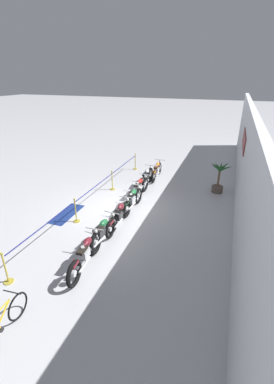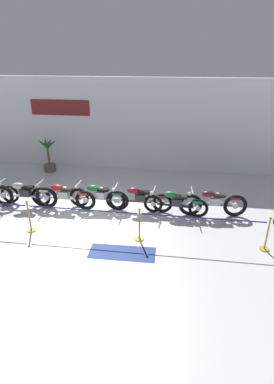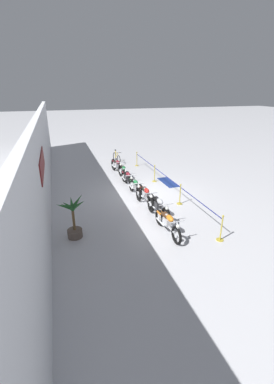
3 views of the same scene
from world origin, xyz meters
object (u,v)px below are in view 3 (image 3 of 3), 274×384
(motorcycle_green_3, at_px, (135,187))
(stanchion_far_right, at_px, (137,161))
(bicycle, at_px, (117,158))
(stanchion_far_left, at_px, (177,187))
(motorcycle_silver_1, at_px, (158,207))
(motorcycle_red_2, at_px, (145,196))
(potted_palm_left_of_row, at_px, (73,219))
(motorcycle_orange_0, at_px, (168,223))
(motorcycle_maroon_6, at_px, (117,166))
(stanchion_mid_left, at_px, (180,197))
(floor_banner, at_px, (168,182))
(stanchion_mid_right, at_px, (155,176))
(motorcycle_green_5, at_px, (124,172))
(motorcycle_maroon_4, at_px, (127,178))

(motorcycle_green_3, height_order, stanchion_far_right, stanchion_far_right)
(bicycle, distance_m, stanchion_far_left, 8.09)
(motorcycle_silver_1, distance_m, bicycle, 9.35)
(motorcycle_red_2, height_order, potted_palm_left_of_row, potted_palm_left_of_row)
(motorcycle_orange_0, xyz_separation_m, motorcycle_maroon_6, (8.13, 0.09, 0.02))
(bicycle, xyz_separation_m, stanchion_mid_left, (-8.39, -1.22, -0.01))
(floor_banner, bearing_deg, stanchion_mid_right, 61.29)
(motorcycle_green_5, relative_size, floor_banner, 1.19)
(stanchion_mid_right, relative_size, floor_banner, 0.56)
(motorcycle_orange_0, distance_m, motorcycle_maroon_4, 5.58)
(motorcycle_red_2, xyz_separation_m, stanchion_far_left, (-0.04, -1.63, 0.27))
(motorcycle_red_2, bearing_deg, motorcycle_green_3, 6.91)
(stanchion_far_left, bearing_deg, stanchion_far_right, -0.00)
(motorcycle_green_5, relative_size, stanchion_mid_right, 2.11)
(bicycle, relative_size, stanchion_mid_right, 1.61)
(motorcycle_maroon_6, bearing_deg, motorcycle_green_5, -174.84)
(motorcycle_green_3, relative_size, bicycle, 1.31)
(motorcycle_orange_0, height_order, motorcycle_red_2, motorcycle_red_2)
(motorcycle_red_2, xyz_separation_m, motorcycle_maroon_6, (5.28, 0.17, 0.02))
(motorcycle_green_3, distance_m, motorcycle_maroon_6, 4.00)
(motorcycle_green_3, bearing_deg, stanchion_mid_right, -45.94)
(motorcycle_maroon_6, bearing_deg, motorcycle_silver_1, -177.71)
(motorcycle_silver_1, xyz_separation_m, motorcycle_maroon_6, (6.68, 0.27, 0.00))
(motorcycle_green_5, height_order, stanchion_far_left, stanchion_far_left)
(stanchion_far_right, bearing_deg, motorcycle_green_3, 161.54)
(potted_palm_left_of_row, height_order, stanchion_mid_left, potted_palm_left_of_row)
(motorcycle_green_3, relative_size, motorcycle_green_5, 0.99)
(stanchion_mid_left, bearing_deg, motorcycle_red_2, 74.50)
(motorcycle_orange_0, distance_m, motorcycle_green_3, 4.13)
(motorcycle_silver_1, bearing_deg, motorcycle_maroon_6, 2.29)
(motorcycle_green_3, relative_size, motorcycle_maroon_6, 0.95)
(motorcycle_maroon_4, height_order, stanchion_far_right, stanchion_far_right)
(motorcycle_silver_1, distance_m, stanchion_mid_right, 4.67)
(floor_banner, bearing_deg, stanchion_far_left, 162.84)
(motorcycle_silver_1, relative_size, stanchion_mid_right, 2.33)
(motorcycle_orange_0, bearing_deg, motorcycle_silver_1, -7.13)
(motorcycle_green_3, relative_size, potted_palm_left_of_row, 1.29)
(motorcycle_green_5, height_order, stanchion_far_right, stanchion_far_right)
(motorcycle_silver_1, relative_size, stanchion_mid_left, 2.33)
(stanchion_mid_left, height_order, stanchion_mid_right, same)
(motorcycle_green_3, bearing_deg, floor_banner, -62.14)
(stanchion_mid_right, bearing_deg, motorcycle_maroon_4, 98.73)
(motorcycle_silver_1, height_order, motorcycle_maroon_6, motorcycle_silver_1)
(bicycle, height_order, floor_banner, bicycle)
(motorcycle_silver_1, bearing_deg, potted_palm_left_of_row, 99.41)
(floor_banner, bearing_deg, stanchion_far_right, 9.19)
(motorcycle_green_3, distance_m, potted_palm_left_of_row, 4.74)
(motorcycle_green_5, xyz_separation_m, floor_banner, (-1.40, -2.44, -0.45))
(motorcycle_silver_1, distance_m, potted_palm_left_of_row, 3.72)
(motorcycle_red_2, relative_size, motorcycle_maroon_6, 1.05)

